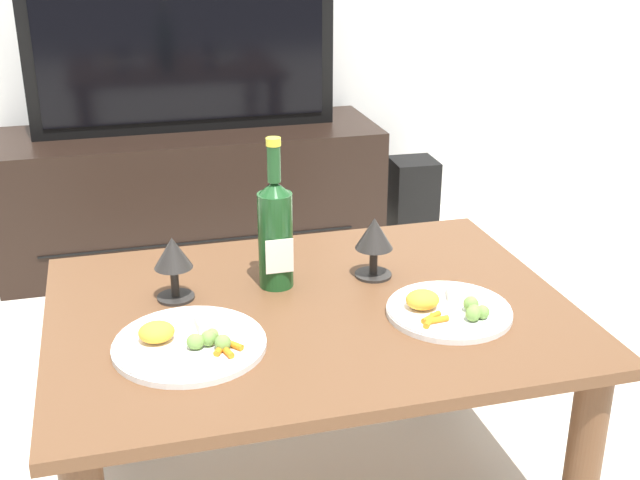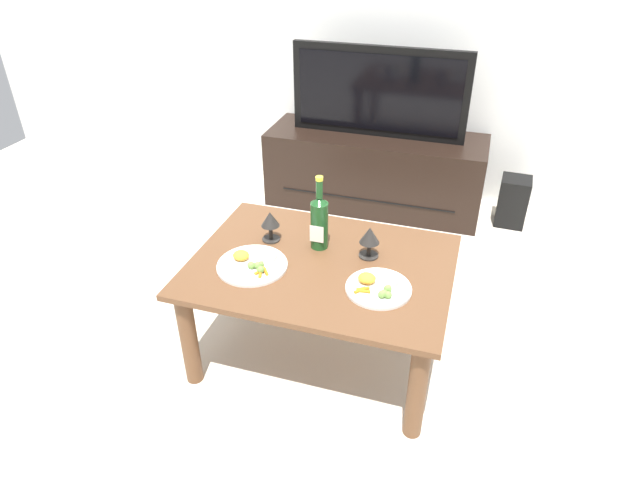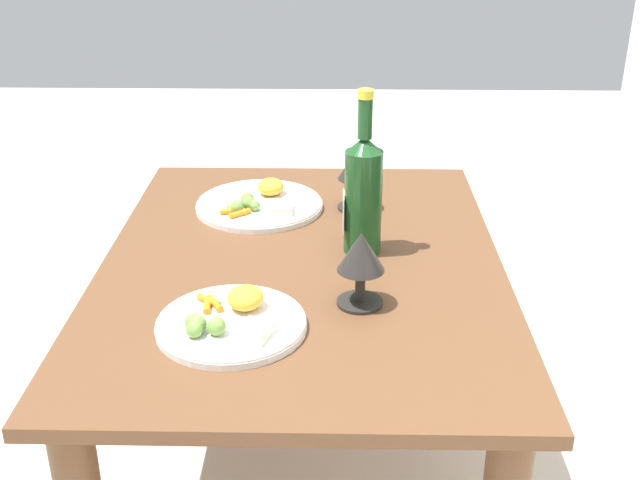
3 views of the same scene
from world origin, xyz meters
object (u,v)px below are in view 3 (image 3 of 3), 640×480
Objects in this scene: dinner_plate_right at (231,321)px; dining_table at (302,297)px; goblet_right at (361,257)px; dinner_plate_left at (260,203)px; wine_bottle at (363,190)px; goblet_left at (356,169)px.

dining_table is at bearing 157.38° from dinner_plate_right.
dinner_plate_right is at bearing -68.33° from goblet_right.
dinner_plate_left and dinner_plate_right have the same top height.
dinner_plate_left is at bearing -153.52° from goblet_right.
dining_table is at bearing -147.57° from goblet_right.
dinner_plate_left is 1.13× the size of dinner_plate_right.
dinner_plate_right is at bearing -0.15° from dinner_plate_left.
dining_table is at bearing -68.82° from wine_bottle.
goblet_right reaches higher than dining_table.
wine_bottle is at bearing 111.18° from dining_table.
wine_bottle is 0.22m from goblet_left.
wine_bottle reaches higher than goblet_right.
wine_bottle is at bearing 46.37° from dinner_plate_left.
dinner_plate_left is (-0.21, -0.22, -0.12)m from wine_bottle.
goblet_left is (-0.22, -0.01, -0.04)m from wine_bottle.
dining_table is 3.22× the size of wine_bottle.
dining_table is 0.30m from dinner_plate_left.
dinner_plate_left is (-0.26, -0.11, 0.10)m from dining_table.
goblet_left reaches higher than dinner_plate_right.
goblet_left is at bearing 90.93° from dinner_plate_left.
dining_table is 4.19× the size of dinner_plate_right.
goblet_right is (0.22, -0.01, -0.04)m from wine_bottle.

